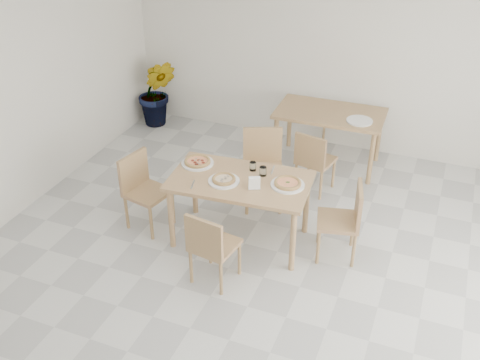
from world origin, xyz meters
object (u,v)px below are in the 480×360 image
at_px(chair_east, 346,217).
at_px(plate_mushroom, 224,181).
at_px(tumbler_b, 263,171).
at_px(chair_back_s, 313,158).
at_px(plate_margherita, 288,185).
at_px(main_table, 240,187).
at_px(chair_back_n, 335,109).
at_px(tumbler_a, 253,166).
at_px(chair_north, 263,162).
at_px(plate_pepperoni, 197,163).
at_px(pizza_pepperoni, 197,161).
at_px(chair_south, 210,244).
at_px(chair_west, 142,186).
at_px(napkin_holder, 254,184).
at_px(pizza_margherita, 288,183).
at_px(second_table, 330,119).
at_px(plate_empty, 360,121).
at_px(pizza_mushroom, 224,179).
at_px(potted_plant, 157,93).

xyz_separation_m(chair_east, plate_mushroom, (-1.22, -0.24, 0.28)).
height_order(tumbler_b, chair_back_s, tumbler_b).
bearing_deg(plate_margherita, main_table, -172.48).
bearing_deg(chair_back_n, tumbler_a, -116.77).
bearing_deg(chair_east, plate_mushroom, -92.32).
xyz_separation_m(chair_north, plate_margherita, (0.52, -0.73, 0.23)).
distance_m(chair_north, plate_pepperoni, 0.87).
relative_size(chair_north, plate_pepperoni, 2.64).
bearing_deg(pizza_pepperoni, chair_south, -58.50).
height_order(chair_west, plate_margherita, chair_west).
relative_size(chair_south, chair_back_s, 1.00).
bearing_deg(plate_margherita, chair_west, -173.22).
bearing_deg(napkin_holder, pizza_margherita, 8.31).
distance_m(chair_south, chair_back_n, 3.52).
xyz_separation_m(plate_pepperoni, pizza_margherita, (1.02, -0.07, 0.02)).
height_order(second_table, plate_empty, plate_empty).
xyz_separation_m(chair_east, pizza_mushroom, (-1.22, -0.24, 0.30)).
bearing_deg(chair_north, pizza_margherita, -77.91).
bearing_deg(chair_north, chair_west, -162.27).
relative_size(chair_west, second_table, 0.61).
bearing_deg(plate_pepperoni, pizza_pepperoni, 180.00).
relative_size(main_table, chair_east, 1.79).
bearing_deg(main_table, plate_empty, 60.27).
bearing_deg(potted_plant, chair_back_s, -20.72).
xyz_separation_m(plate_pepperoni, pizza_pepperoni, (-0.00, 0.00, 0.02)).
distance_m(chair_east, plate_mushroom, 1.28).
bearing_deg(napkin_holder, chair_back_n, 61.72).
distance_m(chair_west, pizza_mushroom, 1.00).
distance_m(chair_south, chair_east, 1.40).
distance_m(main_table, pizza_margherita, 0.50).
height_order(pizza_margherita, potted_plant, potted_plant).
bearing_deg(chair_east, plate_empty, 174.55).
relative_size(plate_mushroom, second_table, 0.23).
bearing_deg(tumbler_b, chair_back_s, 75.61).
relative_size(tumbler_a, tumbler_b, 0.95).
relative_size(pizza_mushroom, tumbler_b, 2.98).
height_order(chair_north, plate_margherita, chair_north).
xyz_separation_m(chair_south, tumbler_b, (0.18, 0.92, 0.33)).
xyz_separation_m(main_table, chair_north, (-0.03, 0.80, -0.14)).
xyz_separation_m(chair_east, chair_back_n, (-0.73, 2.61, -0.03)).
xyz_separation_m(chair_south, chair_back_s, (0.45, 1.96, -0.00)).
relative_size(main_table, napkin_holder, 10.79).
bearing_deg(pizza_mushroom, chair_east, 11.13).
height_order(chair_east, tumbler_b, tumbler_b).
bearing_deg(plate_mushroom, second_table, 74.13).
distance_m(chair_south, tumbler_a, 1.04).
xyz_separation_m(tumbler_a, tumbler_b, (0.13, -0.06, 0.00)).
bearing_deg(plate_pepperoni, chair_west, -155.47).
distance_m(pizza_margherita, pizza_mushroom, 0.64).
height_order(plate_pepperoni, tumbler_b, tumbler_b).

